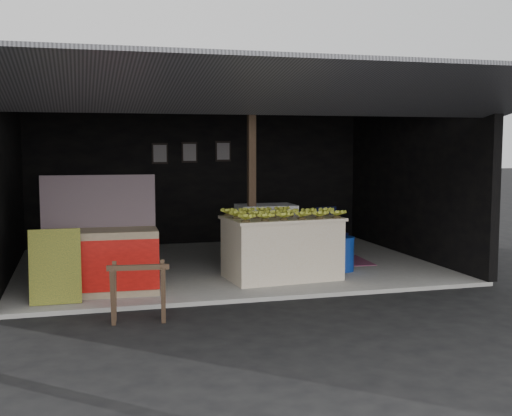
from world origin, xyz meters
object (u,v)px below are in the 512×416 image
object	(u,v)px
white_crate	(266,236)
water_barrel	(343,255)
plastic_chair	(329,228)
sawhorse	(138,287)
banana_table	(282,247)
neighbor_stall	(100,258)

from	to	relation	value
white_crate	water_barrel	bearing A→B (deg)	-31.38
white_crate	plastic_chair	bearing A→B (deg)	22.16
sawhorse	plastic_chair	size ratio (longest dim) A/B	0.80
banana_table	sawhorse	distance (m)	2.88
banana_table	water_barrel	bearing A→B (deg)	8.55
banana_table	water_barrel	xyz separation A→B (m)	(1.12, 0.27, -0.21)
banana_table	water_barrel	size ratio (longest dim) A/B	3.40
white_crate	neighbor_stall	xyz separation A→B (m)	(-2.73, -1.22, -0.04)
banana_table	neighbor_stall	xyz separation A→B (m)	(-2.71, -0.29, 0.01)
white_crate	plastic_chair	distance (m)	1.45
plastic_chair	water_barrel	bearing A→B (deg)	-113.49
neighbor_stall	plastic_chair	size ratio (longest dim) A/B	1.78
banana_table	sawhorse	xyz separation A→B (m)	(-2.31, -1.72, -0.09)
neighbor_stall	sawhorse	bearing A→B (deg)	-72.20
white_crate	sawhorse	world-z (taller)	white_crate
white_crate	water_barrel	distance (m)	1.31
banana_table	plastic_chair	size ratio (longest dim) A/B	1.97
white_crate	neighbor_stall	bearing A→B (deg)	-155.90
water_barrel	sawhorse	bearing A→B (deg)	-149.96
water_barrel	banana_table	bearing A→B (deg)	-166.51
banana_table	neighbor_stall	distance (m)	2.72
banana_table	water_barrel	world-z (taller)	banana_table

